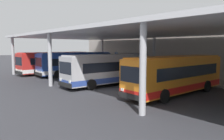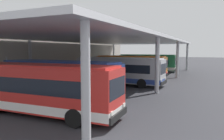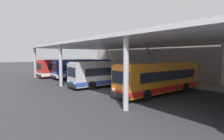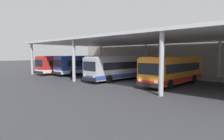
# 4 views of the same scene
# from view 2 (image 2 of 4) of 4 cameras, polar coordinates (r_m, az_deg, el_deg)

# --- Properties ---
(ground_plane) EXTENTS (200.00, 200.00, 0.00)m
(ground_plane) POSITION_cam_2_polar(r_m,az_deg,el_deg) (27.17, 9.78, -3.26)
(ground_plane) COLOR #333338
(platform_kerb) EXTENTS (42.00, 4.50, 0.18)m
(platform_kerb) POSITION_cam_2_polar(r_m,az_deg,el_deg) (32.33, -10.70, -1.73)
(platform_kerb) COLOR gray
(platform_kerb) RESTS_ON ground
(station_building_facade) EXTENTS (48.00, 1.60, 7.01)m
(station_building_facade) POSITION_cam_2_polar(r_m,az_deg,el_deg) (34.11, -15.23, 4.29)
(station_building_facade) COLOR #ADA399
(station_building_facade) RESTS_ON ground
(canopy_shelter) EXTENTS (40.00, 17.00, 5.55)m
(canopy_shelter) POSITION_cam_2_polar(r_m,az_deg,el_deg) (28.86, -0.71, 7.90)
(canopy_shelter) COLOR silver
(canopy_shelter) RESTS_ON ground
(bus_nearest_bay) EXTENTS (3.12, 10.65, 3.17)m
(bus_nearest_bay) POSITION_cam_2_polar(r_m,az_deg,el_deg) (14.17, -18.60, -4.66)
(bus_nearest_bay) COLOR red
(bus_nearest_bay) RESTS_ON ground
(bus_second_bay) EXTENTS (3.01, 10.62, 3.17)m
(bus_second_bay) POSITION_cam_2_polar(r_m,az_deg,el_deg) (17.80, -13.72, -2.51)
(bus_second_bay) COLOR #284CA8
(bus_second_bay) RESTS_ON ground
(bus_middle_bay) EXTENTS (2.90, 10.59, 3.17)m
(bus_middle_bay) POSITION_cam_2_polar(r_m,az_deg,el_deg) (25.03, 1.88, -0.10)
(bus_middle_bay) COLOR #B7B7BC
(bus_middle_bay) RESTS_ON ground
(bus_far_bay) EXTENTS (2.74, 10.53, 3.17)m
(bus_far_bay) POSITION_cam_2_polar(r_m,az_deg,el_deg) (32.04, 5.03, 1.09)
(bus_far_bay) COLOR orange
(bus_far_bay) RESTS_ON ground
(bus_departing) EXTENTS (2.96, 10.60, 3.17)m
(bus_departing) POSITION_cam_2_polar(r_m,az_deg,el_deg) (40.85, 9.39, 1.97)
(bus_departing) COLOR #28844C
(bus_departing) RESTS_ON ground
(bench_waiting) EXTENTS (1.80, 0.45, 0.92)m
(bench_waiting) POSITION_cam_2_polar(r_m,az_deg,el_deg) (25.06, -24.38, -2.87)
(bench_waiting) COLOR brown
(bench_waiting) RESTS_ON platform_kerb
(trash_bin) EXTENTS (0.52, 0.52, 0.98)m
(trash_bin) POSITION_cam_2_polar(r_m,az_deg,el_deg) (27.63, -18.11, -1.89)
(trash_bin) COLOR #236638
(trash_bin) RESTS_ON platform_kerb
(banner_sign) EXTENTS (0.70, 0.12, 3.20)m
(banner_sign) POSITION_cam_2_polar(r_m,az_deg,el_deg) (23.21, -26.18, -0.29)
(banner_sign) COLOR #B2B2B7
(banner_sign) RESTS_ON platform_kerb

